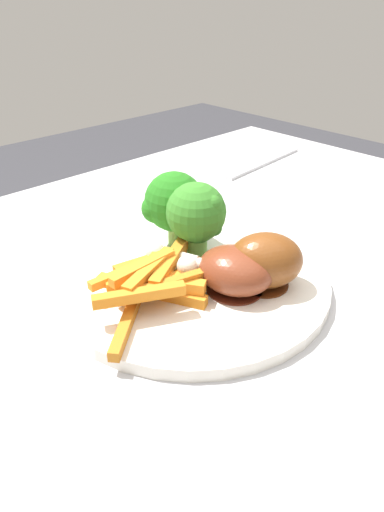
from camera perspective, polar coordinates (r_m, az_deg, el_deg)
name	(u,v)px	position (r m, az deg, el deg)	size (l,w,h in m)	color
dining_table	(202,397)	(0.50, 1.20, -16.88)	(1.03, 0.75, 0.72)	#B7B7BC
dinner_plate	(192,279)	(0.45, 0.00, -2.85)	(0.26, 0.26, 0.01)	white
broccoli_floret_front	(197,224)	(0.45, 0.62, 3.91)	(0.04, 0.04, 0.06)	#73BE4E
broccoli_floret_middle	(175,201)	(0.48, -2.12, 6.75)	(0.06, 0.07, 0.08)	#83AC4E
broccoli_floret_back	(196,214)	(0.45, 0.47, 5.19)	(0.06, 0.06, 0.08)	#8DA55F
carrot_fries_pile	(151,280)	(0.41, -5.03, -2.91)	(0.14, 0.10, 0.03)	orange
chicken_drumstick_near	(261,261)	(0.42, 8.46, -0.62)	(0.10, 0.10, 0.05)	#4F230D
chicken_drumstick_far	(230,269)	(0.42, 4.69, -1.64)	(0.08, 0.13, 0.04)	#501E11
fork	(264,163)	(0.78, 8.85, 11.23)	(0.19, 0.01, 0.01)	silver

